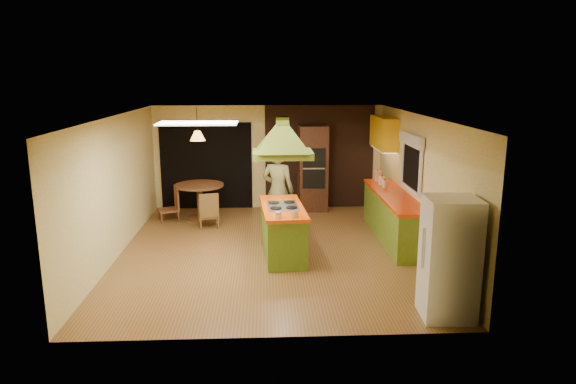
{
  "coord_description": "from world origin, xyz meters",
  "views": [
    {
      "loc": [
        -0.09,
        -9.1,
        3.2
      ],
      "look_at": [
        0.33,
        -0.13,
        1.15
      ],
      "focal_mm": 32.0,
      "sensor_mm": 36.0,
      "label": 1
    }
  ],
  "objects_px": {
    "man": "(278,191)",
    "wall_oven": "(313,168)",
    "kitchen_island": "(283,230)",
    "canister_large": "(378,176)",
    "refrigerator": "(449,258)",
    "dining_table": "(200,194)"
  },
  "relations": [
    {
      "from": "dining_table",
      "to": "canister_large",
      "type": "height_order",
      "value": "canister_large"
    },
    {
      "from": "man",
      "to": "dining_table",
      "type": "relative_size",
      "value": 1.68
    },
    {
      "from": "refrigerator",
      "to": "canister_large",
      "type": "distance_m",
      "value": 4.66
    },
    {
      "from": "man",
      "to": "wall_oven",
      "type": "relative_size",
      "value": 0.89
    },
    {
      "from": "kitchen_island",
      "to": "dining_table",
      "type": "distance_m",
      "value": 3.05
    },
    {
      "from": "kitchen_island",
      "to": "wall_oven",
      "type": "bearing_deg",
      "value": 71.47
    },
    {
      "from": "kitchen_island",
      "to": "canister_large",
      "type": "xyz_separation_m",
      "value": [
        2.17,
        2.11,
        0.57
      ]
    },
    {
      "from": "refrigerator",
      "to": "canister_large",
      "type": "height_order",
      "value": "refrigerator"
    },
    {
      "from": "dining_table",
      "to": "refrigerator",
      "type": "bearing_deg",
      "value": -52.09
    },
    {
      "from": "kitchen_island",
      "to": "wall_oven",
      "type": "height_order",
      "value": "wall_oven"
    },
    {
      "from": "man",
      "to": "wall_oven",
      "type": "distance_m",
      "value": 2.11
    },
    {
      "from": "man",
      "to": "dining_table",
      "type": "bearing_deg",
      "value": -14.84
    },
    {
      "from": "wall_oven",
      "to": "canister_large",
      "type": "height_order",
      "value": "wall_oven"
    },
    {
      "from": "wall_oven",
      "to": "dining_table",
      "type": "relative_size",
      "value": 1.88
    },
    {
      "from": "refrigerator",
      "to": "dining_table",
      "type": "bearing_deg",
      "value": 131.19
    },
    {
      "from": "kitchen_island",
      "to": "canister_large",
      "type": "bearing_deg",
      "value": 40.4
    },
    {
      "from": "kitchen_island",
      "to": "canister_large",
      "type": "height_order",
      "value": "canister_large"
    },
    {
      "from": "man",
      "to": "refrigerator",
      "type": "distance_m",
      "value": 4.38
    },
    {
      "from": "refrigerator",
      "to": "canister_large",
      "type": "bearing_deg",
      "value": 92.65
    },
    {
      "from": "wall_oven",
      "to": "canister_large",
      "type": "relative_size",
      "value": 8.98
    },
    {
      "from": "wall_oven",
      "to": "dining_table",
      "type": "bearing_deg",
      "value": -167.77
    },
    {
      "from": "canister_large",
      "to": "dining_table",
      "type": "bearing_deg",
      "value": 174.79
    }
  ]
}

